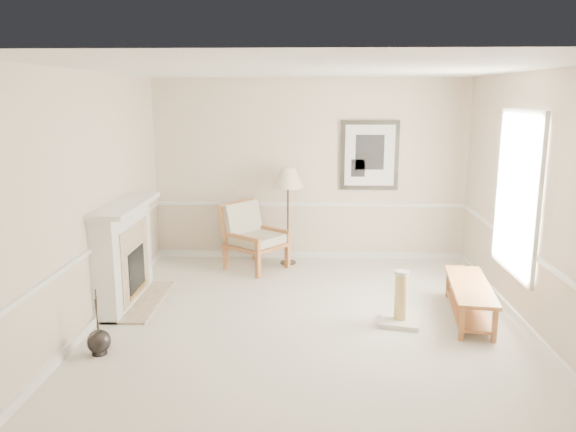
{
  "coord_description": "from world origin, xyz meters",
  "views": [
    {
      "loc": [
        0.02,
        -6.2,
        2.62
      ],
      "look_at": [
        -0.26,
        0.7,
        1.14
      ],
      "focal_mm": 35.0,
      "sensor_mm": 36.0,
      "label": 1
    }
  ],
  "objects_px": {
    "floor_vase": "(99,342)",
    "floor_lamp": "(288,181)",
    "armchair": "(251,233)",
    "scratching_post": "(400,307)",
    "bench": "(470,295)"
  },
  "relations": [
    {
      "from": "floor_vase",
      "to": "floor_lamp",
      "type": "bearing_deg",
      "value": 61.15
    },
    {
      "from": "scratching_post",
      "to": "floor_vase",
      "type": "bearing_deg",
      "value": -163.83
    },
    {
      "from": "armchair",
      "to": "bench",
      "type": "distance_m",
      "value": 3.44
    },
    {
      "from": "armchair",
      "to": "bench",
      "type": "bearing_deg",
      "value": -86.9
    },
    {
      "from": "floor_vase",
      "to": "bench",
      "type": "distance_m",
      "value": 4.25
    },
    {
      "from": "floor_vase",
      "to": "armchair",
      "type": "distance_m",
      "value": 3.35
    },
    {
      "from": "armchair",
      "to": "bench",
      "type": "relative_size",
      "value": 0.73
    },
    {
      "from": "armchair",
      "to": "scratching_post",
      "type": "height_order",
      "value": "armchair"
    },
    {
      "from": "floor_vase",
      "to": "bench",
      "type": "relative_size",
      "value": 0.46
    },
    {
      "from": "floor_vase",
      "to": "floor_lamp",
      "type": "relative_size",
      "value": 0.47
    },
    {
      "from": "floor_lamp",
      "to": "scratching_post",
      "type": "xyz_separation_m",
      "value": [
        1.41,
        -2.37,
        -1.13
      ]
    },
    {
      "from": "floor_lamp",
      "to": "bench",
      "type": "bearing_deg",
      "value": -43.57
    },
    {
      "from": "floor_vase",
      "to": "scratching_post",
      "type": "height_order",
      "value": "floor_vase"
    },
    {
      "from": "floor_lamp",
      "to": "scratching_post",
      "type": "relative_size",
      "value": 2.37
    },
    {
      "from": "bench",
      "to": "armchair",
      "type": "bearing_deg",
      "value": 145.7
    }
  ]
}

